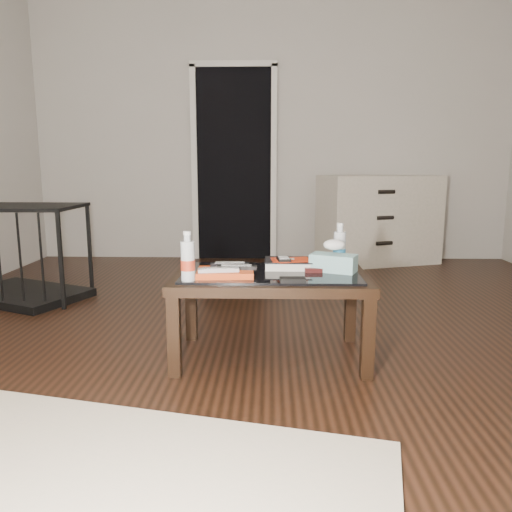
{
  "coord_description": "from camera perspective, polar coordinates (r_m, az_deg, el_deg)",
  "views": [
    {
      "loc": [
        -0.01,
        -2.89,
        1.01
      ],
      "look_at": [
        -0.08,
        -0.4,
        0.55
      ],
      "focal_mm": 35.0,
      "sensor_mm": 36.0,
      "label": 1
    }
  ],
  "objects": [
    {
      "name": "doorway",
      "position": [
        5.37,
        -2.51,
        10.56
      ],
      "size": [
        0.9,
        0.08,
        2.07
      ],
      "color": "black",
      "rests_on": "ground"
    },
    {
      "name": "ground",
      "position": [
        3.06,
        1.81,
        -8.82
      ],
      "size": [
        5.0,
        5.0,
        0.0
      ],
      "primitive_type": "plane",
      "color": "black",
      "rests_on": "ground"
    },
    {
      "name": "tissue_box",
      "position": [
        2.61,
        8.84,
        -0.78
      ],
      "size": [
        0.26,
        0.2,
        0.09
      ],
      "primitive_type": "cube",
      "rotation": [
        0.0,
        0.0,
        -0.4
      ],
      "color": "teal",
      "rests_on": "coffee_table"
    },
    {
      "name": "remote_black_front",
      "position": [
        2.51,
        -2.24,
        -1.25
      ],
      "size": [
        0.2,
        0.06,
        0.02
      ],
      "primitive_type": "cube",
      "rotation": [
        0.0,
        0.0,
        -0.04
      ],
      "color": "black",
      "rests_on": "magazines"
    },
    {
      "name": "coffee_table",
      "position": [
        2.59,
        1.69,
        -3.23
      ],
      "size": [
        1.0,
        0.6,
        0.46
      ],
      "color": "black",
      "rests_on": "ground"
    },
    {
      "name": "remote_black_back",
      "position": [
        2.58,
        -3.0,
        -0.93
      ],
      "size": [
        0.2,
        0.06,
        0.02
      ],
      "primitive_type": "cube",
      "rotation": [
        0.0,
        0.0,
        0.06
      ],
      "color": "black",
      "rests_on": "magazines"
    },
    {
      "name": "wallet",
      "position": [
        2.36,
        4.21,
        -2.74
      ],
      "size": [
        0.12,
        0.08,
        0.02
      ],
      "primitive_type": "cube",
      "rotation": [
        0.0,
        0.0,
        0.06
      ],
      "color": "black",
      "rests_on": "coffee_table"
    },
    {
      "name": "water_bottle_right",
      "position": [
        2.73,
        9.53,
        1.25
      ],
      "size": [
        0.08,
        0.08,
        0.24
      ],
      "primitive_type": "cylinder",
      "rotation": [
        0.0,
        0.0,
        0.33
      ],
      "color": "silver",
      "rests_on": "coffee_table"
    },
    {
      "name": "dvd_mailers",
      "position": [
        2.66,
        3.85,
        -0.4
      ],
      "size": [
        0.2,
        0.15,
        0.01
      ],
      "primitive_type": "cube",
      "rotation": [
        0.0,
        0.0,
        0.1
      ],
      "color": "red",
      "rests_on": "textbook"
    },
    {
      "name": "water_bottle_left",
      "position": [
        2.39,
        -7.82,
        -0.0
      ],
      "size": [
        0.07,
        0.07,
        0.24
      ],
      "primitive_type": "cylinder",
      "rotation": [
        0.0,
        0.0,
        -0.13
      ],
      "color": "silver",
      "rests_on": "coffee_table"
    },
    {
      "name": "magazines",
      "position": [
        2.5,
        -3.52,
        -1.9
      ],
      "size": [
        0.29,
        0.22,
        0.03
      ],
      "primitive_type": "cube",
      "rotation": [
        0.0,
        0.0,
        0.05
      ],
      "color": "#D04113",
      "rests_on": "coffee_table"
    },
    {
      "name": "room_shell",
      "position": [
        2.96,
        2.0,
        22.33
      ],
      "size": [
        5.0,
        5.0,
        5.0
      ],
      "color": "#BCB6AD",
      "rests_on": "ground"
    },
    {
      "name": "dresser",
      "position": [
        5.27,
        13.88,
        4.02
      ],
      "size": [
        1.3,
        0.86,
        0.9
      ],
      "rotation": [
        0.0,
        0.0,
        0.33
      ],
      "color": "beige",
      "rests_on": "ground"
    },
    {
      "name": "flip_phone",
      "position": [
        2.59,
        6.59,
        -1.6
      ],
      "size": [
        0.09,
        0.05,
        0.02
      ],
      "primitive_type": "cube",
      "rotation": [
        0.0,
        0.0,
        0.02
      ],
      "color": "black",
      "rests_on": "coffee_table"
    },
    {
      "name": "textbook",
      "position": [
        2.68,
        3.68,
        -0.88
      ],
      "size": [
        0.25,
        0.2,
        0.05
      ],
      "primitive_type": "cube",
      "rotation": [
        0.0,
        0.0,
        -0.01
      ],
      "color": "black",
      "rests_on": "coffee_table"
    },
    {
      "name": "pet_crate",
      "position": [
        4.18,
        -25.25,
        -1.32
      ],
      "size": [
        1.07,
        0.91,
        0.71
      ],
      "rotation": [
        0.0,
        0.0,
        -0.41
      ],
      "color": "black",
      "rests_on": "ground"
    },
    {
      "name": "ipod",
      "position": [
        2.62,
        3.18,
        -0.32
      ],
      "size": [
        0.08,
        0.11,
        0.02
      ],
      "primitive_type": "cube",
      "rotation": [
        0.0,
        0.0,
        0.11
      ],
      "color": "black",
      "rests_on": "dvd_mailers"
    },
    {
      "name": "remote_silver",
      "position": [
        2.45,
        -4.32,
        -1.56
      ],
      "size": [
        0.21,
        0.08,
        0.02
      ],
      "primitive_type": "cube",
      "rotation": [
        0.0,
        0.0,
        0.18
      ],
      "color": "#AFB0B4",
      "rests_on": "magazines"
    }
  ]
}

